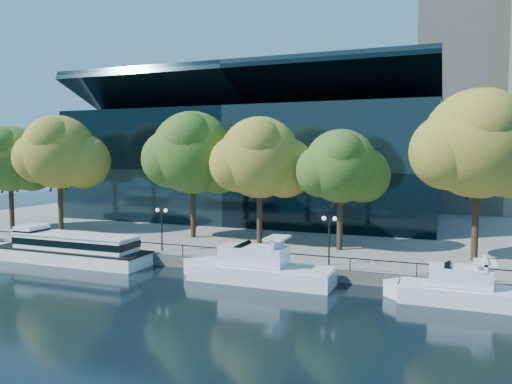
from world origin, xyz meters
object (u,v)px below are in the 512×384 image
at_px(tree_3, 261,159).
at_px(tree_4, 342,168).
at_px(tree_0, 10,160).
at_px(lamp_2, 329,229).
at_px(cruiser_near, 254,267).
at_px(tour_boat, 67,247).
at_px(lamp_1, 162,220).
at_px(tree_5, 481,146).
at_px(cruiser_far, 460,289).
at_px(tree_1, 60,154).
at_px(tree_2, 194,154).

height_order(tree_3, tree_4, tree_3).
xyz_separation_m(tree_0, lamp_2, (40.40, -5.41, -5.35)).
bearing_deg(cruiser_near, tree_0, 165.49).
bearing_deg(tree_3, cruiser_near, -71.96).
xyz_separation_m(tour_boat, tree_4, (23.66, 10.15, 7.42)).
xyz_separation_m(tour_boat, lamp_1, (8.11, 3.46, 2.59)).
bearing_deg(lamp_1, tree_4, 23.27).
xyz_separation_m(tree_0, tree_5, (51.82, 0.73, 1.46)).
height_order(tour_boat, lamp_2, lamp_2).
xyz_separation_m(tour_boat, cruiser_far, (34.01, -0.59, -0.36)).
xyz_separation_m(tree_1, tree_4, (32.60, 1.08, -1.29)).
height_order(cruiser_far, tree_2, tree_2).
height_order(cruiser_far, tree_5, tree_5).
bearing_deg(lamp_1, tour_boat, -156.91).
relative_size(tree_2, lamp_1, 3.40).
xyz_separation_m(cruiser_near, tree_4, (4.74, 10.40, 7.65)).
xyz_separation_m(tree_0, tree_4, (40.01, 1.27, -0.53)).
xyz_separation_m(tree_0, tree_2, (23.69, 2.40, 0.70)).
bearing_deg(tree_2, tour_boat, -123.06).
xyz_separation_m(tree_2, lamp_1, (0.77, -7.81, -6.05)).
distance_m(cruiser_far, lamp_2, 11.15).
distance_m(cruiser_near, tree_1, 30.71).
height_order(cruiser_far, tree_3, tree_3).
relative_size(tree_1, tree_3, 1.06).
bearing_deg(lamp_2, lamp_1, 180.00).
bearing_deg(tree_1, cruiser_near, -18.50).
xyz_separation_m(tree_4, lamp_2, (0.39, -6.69, -4.82)).
relative_size(tree_2, tree_3, 1.07).
height_order(tree_1, tree_5, tree_5).
height_order(tour_boat, cruiser_near, cruiser_near).
bearing_deg(tree_4, tree_2, 176.05).
xyz_separation_m(tree_3, tree_4, (8.03, 0.31, -0.76)).
bearing_deg(lamp_2, tree_1, 170.36).
distance_m(tree_2, lamp_2, 19.42).
relative_size(lamp_1, lamp_2, 1.00).
distance_m(tree_4, tree_5, 11.98).
bearing_deg(tour_boat, tree_4, 23.21).
relative_size(cruiser_far, tree_1, 0.74).
xyz_separation_m(tree_2, tree_5, (28.13, -1.67, 0.76)).
bearing_deg(cruiser_near, tree_5, 30.79).
xyz_separation_m(tree_2, lamp_2, (16.71, -7.81, -6.05)).
distance_m(cruiser_near, lamp_2, 6.94).
bearing_deg(lamp_2, tree_3, 142.85).
xyz_separation_m(cruiser_far, tree_0, (-50.36, 9.46, 8.30)).
distance_m(tree_4, lamp_1, 17.60).
distance_m(cruiser_near, tree_5, 21.54).
bearing_deg(tree_0, tree_3, 1.73).
distance_m(cruiser_far, tree_3, 22.79).
bearing_deg(lamp_2, cruiser_far, -22.14).
bearing_deg(tree_5, lamp_2, -151.70).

